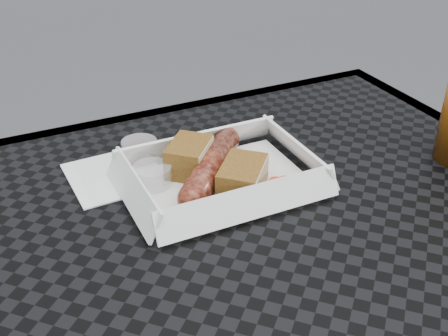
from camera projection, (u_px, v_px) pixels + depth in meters
name	position (u px, v px, depth m)	size (l,w,h in m)	color
patio_table	(286.00, 291.00, 0.67)	(0.80, 0.80, 0.74)	black
food_tray	(221.00, 183.00, 0.73)	(0.22, 0.15, 0.00)	white
bratwurst	(211.00, 167.00, 0.73)	(0.14, 0.15, 0.04)	maroon
bread_near	(189.00, 157.00, 0.75)	(0.07, 0.05, 0.04)	brown
bread_far	(242.00, 177.00, 0.71)	(0.07, 0.05, 0.04)	brown
veg_garnish	(286.00, 189.00, 0.72)	(0.03, 0.03, 0.00)	#FF3B0B
napkin	(115.00, 175.00, 0.75)	(0.12, 0.12, 0.00)	white
condiment_cup_sauce	(140.00, 151.00, 0.78)	(0.05, 0.05, 0.03)	#97140B
condiment_cup_empty	(152.00, 177.00, 0.72)	(0.05, 0.05, 0.03)	silver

